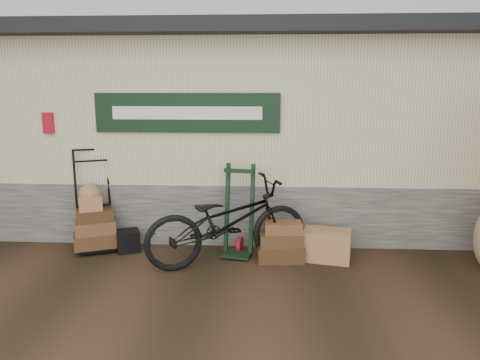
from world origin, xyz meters
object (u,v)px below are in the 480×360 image
object	(u,v)px
suitcase_stack	(281,241)
porter_trolley	(93,199)
bicycle	(228,217)
green_barrow	(239,211)
wicker_hamper	(327,245)
black_trunk	(128,241)

from	to	relation	value
suitcase_stack	porter_trolley	bearing A→B (deg)	172.52
porter_trolley	bicycle	world-z (taller)	porter_trolley
green_barrow	bicycle	distance (m)	0.37
green_barrow	bicycle	world-z (taller)	bicycle
suitcase_stack	bicycle	xyz separation A→B (m)	(-0.71, -0.18, 0.36)
suitcase_stack	bicycle	size ratio (longest dim) A/B	0.28
wicker_hamper	porter_trolley	bearing A→B (deg)	174.84
wicker_hamper	black_trunk	xyz separation A→B (m)	(-2.79, 0.15, -0.05)
bicycle	wicker_hamper	bearing A→B (deg)	-101.90
wicker_hamper	bicycle	size ratio (longest dim) A/B	0.29
black_trunk	suitcase_stack	bearing A→B (deg)	-5.46
black_trunk	bicycle	xyz separation A→B (m)	(1.46, -0.38, 0.48)
black_trunk	green_barrow	bearing A→B (deg)	-1.19
porter_trolley	green_barrow	distance (m)	2.11
porter_trolley	suitcase_stack	distance (m)	2.75
wicker_hamper	bicycle	distance (m)	1.42
suitcase_stack	green_barrow	bearing A→B (deg)	163.36
porter_trolley	bicycle	bearing A→B (deg)	-37.67
black_trunk	wicker_hamper	bearing A→B (deg)	-3.14
wicker_hamper	black_trunk	bearing A→B (deg)	176.86
porter_trolley	green_barrow	world-z (taller)	porter_trolley
porter_trolley	wicker_hamper	distance (m)	3.36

